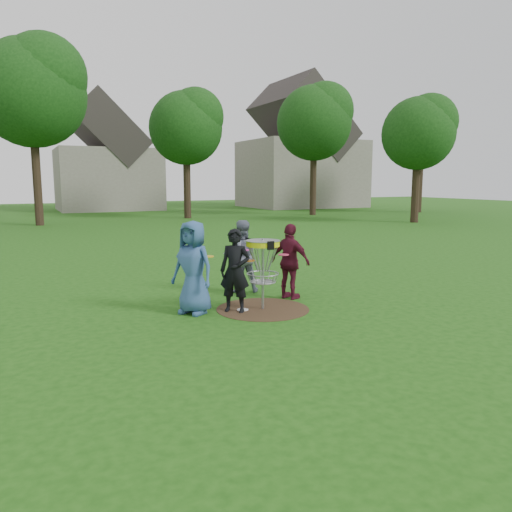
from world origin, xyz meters
name	(u,v)px	position (x,y,z in m)	size (l,w,h in m)	color
ground	(263,309)	(0.00, 0.00, 0.00)	(100.00, 100.00, 0.00)	#19470F
dirt_patch	(263,309)	(0.00, 0.00, 0.00)	(1.80, 1.80, 0.01)	#47331E
player_blue	(193,267)	(-1.29, 0.31, 0.87)	(0.85, 0.55, 1.74)	#2E5181
player_black	(235,271)	(-0.56, 0.06, 0.79)	(0.58, 0.38, 1.58)	black
player_grey	(241,256)	(0.24, 1.55, 0.80)	(0.78, 0.61, 1.61)	slate
player_maroon	(290,261)	(0.91, 0.53, 0.79)	(0.93, 0.39, 1.58)	#531325
disc_on_grass	(243,310)	(-0.39, 0.09, 0.01)	(0.22, 0.22, 0.02)	white
disc_golf_basket	(263,257)	(0.00, 0.00, 1.02)	(0.66, 0.67, 1.38)	#9EA0A5
held_discs	(247,255)	(-0.11, 0.48, 1.00)	(1.91, 1.47, 0.11)	gold
tree_row	(102,111)	(0.44, 20.67, 6.21)	(51.20, 17.42, 9.90)	#38281C
house_row	(134,159)	(4.78, 33.07, 4.14)	(44.50, 10.65, 11.62)	gray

